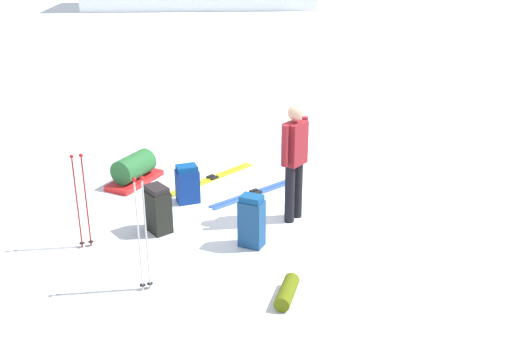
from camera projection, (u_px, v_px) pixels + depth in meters
name	position (u px, v px, depth m)	size (l,w,h in m)	color
ground_plane	(256.00, 213.00, 8.79)	(80.00, 80.00, 0.00)	white
skier_standing	(295.00, 157.00, 8.27)	(0.41, 0.45, 1.70)	black
ski_pair_near	(212.00, 178.00, 10.00)	(1.45, 1.36, 0.05)	#AFA71B
ski_pair_far	(256.00, 193.00, 9.44)	(1.51, 1.14, 0.05)	#3056A3
backpack_large_dark	(158.00, 209.00, 8.16)	(0.41, 0.44, 0.67)	black
backpack_bright	(252.00, 221.00, 7.76)	(0.38, 0.34, 0.72)	navy
backpack_small_spare	(187.00, 184.00, 9.06)	(0.39, 0.33, 0.59)	navy
ski_poles_planted_near	(81.00, 197.00, 7.60)	(0.18, 0.10, 1.30)	maroon
ski_poles_planted_far	(142.00, 229.00, 6.64)	(0.15, 0.09, 1.40)	#B6B8BA
gear_sled	(134.00, 170.00, 9.77)	(0.91, 1.10, 0.49)	red
sleeping_mat_rolled	(287.00, 292.00, 6.71)	(0.18, 0.18, 0.55)	#53600F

